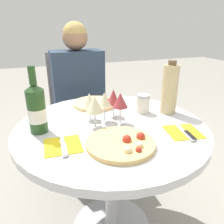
% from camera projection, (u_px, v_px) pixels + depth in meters
% --- Properties ---
extents(dining_table, '(0.95, 0.95, 0.71)m').
position_uv_depth(dining_table, '(111.00, 147.00, 1.15)').
color(dining_table, '#B2B2B7').
rests_on(dining_table, ground_plane).
extents(chair_behind_diner, '(0.42, 0.42, 0.97)m').
position_uv_depth(chair_behind_diner, '(78.00, 112.00, 1.88)').
color(chair_behind_diner, slate).
rests_on(chair_behind_diner, ground_plane).
extents(seated_diner, '(0.38, 0.45, 1.20)m').
position_uv_depth(seated_diner, '(82.00, 112.00, 1.72)').
color(seated_diner, '#28384C').
rests_on(seated_diner, ground_plane).
extents(pizza_large, '(0.29, 0.29, 0.05)m').
position_uv_depth(pizza_large, '(122.00, 143.00, 0.90)').
color(pizza_large, '#DBB26B').
rests_on(pizza_large, dining_table).
extents(pizza_small_far, '(0.26, 0.26, 0.05)m').
position_uv_depth(pizza_small_far, '(96.00, 103.00, 1.35)').
color(pizza_small_far, '#E5C17F').
rests_on(pizza_small_far, dining_table).
extents(wine_bottle, '(0.08, 0.08, 0.31)m').
position_uv_depth(wine_bottle, '(37.00, 109.00, 0.98)').
color(wine_bottle, '#23471E').
rests_on(wine_bottle, dining_table).
extents(tall_carafe, '(0.09, 0.09, 0.29)m').
position_uv_depth(tall_carafe, '(170.00, 89.00, 1.19)').
color(tall_carafe, tan).
rests_on(tall_carafe, dining_table).
extents(sugar_shaker, '(0.07, 0.07, 0.10)m').
position_uv_depth(sugar_shaker, '(143.00, 104.00, 1.23)').
color(sugar_shaker, silver).
rests_on(sugar_shaker, dining_table).
extents(wine_glass_back_left, '(0.07, 0.07, 0.15)m').
position_uv_depth(wine_glass_back_left, '(89.00, 101.00, 1.11)').
color(wine_glass_back_left, silver).
rests_on(wine_glass_back_left, dining_table).
extents(wine_glass_front_right, '(0.08, 0.08, 0.16)m').
position_uv_depth(wine_glass_front_right, '(120.00, 101.00, 1.07)').
color(wine_glass_front_right, silver).
rests_on(wine_glass_front_right, dining_table).
extents(wine_glass_center, '(0.07, 0.07, 0.16)m').
position_uv_depth(wine_glass_center, '(104.00, 100.00, 1.09)').
color(wine_glass_center, silver).
rests_on(wine_glass_center, dining_table).
extents(wine_glass_front_left, '(0.08, 0.08, 0.16)m').
position_uv_depth(wine_glass_front_left, '(94.00, 104.00, 1.03)').
color(wine_glass_front_left, silver).
rests_on(wine_glass_front_left, dining_table).
extents(wine_glass_back_right, '(0.07, 0.07, 0.15)m').
position_uv_depth(wine_glass_back_right, '(113.00, 97.00, 1.15)').
color(wine_glass_back_right, silver).
rests_on(wine_glass_back_right, dining_table).
extents(place_setting_left, '(0.16, 0.19, 0.01)m').
position_uv_depth(place_setting_left, '(63.00, 146.00, 0.90)').
color(place_setting_left, yellow).
rests_on(place_setting_left, dining_table).
extents(place_setting_right, '(0.18, 0.19, 0.01)m').
position_uv_depth(place_setting_right, '(184.00, 132.00, 1.01)').
color(place_setting_right, yellow).
rests_on(place_setting_right, dining_table).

